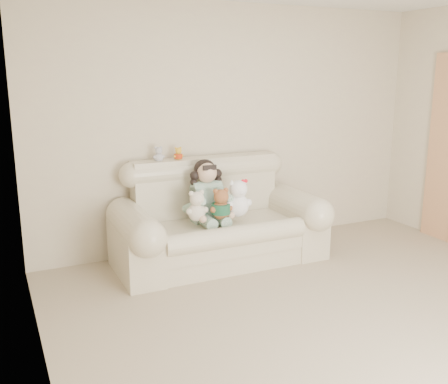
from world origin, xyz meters
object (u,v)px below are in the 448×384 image
seated_child (207,190)px  cream_teddy (197,203)px  brown_teddy (221,201)px  sofa (220,213)px  white_cat (238,194)px

seated_child → cream_teddy: size_ratio=1.82×
brown_teddy → sofa: bearing=71.0°
sofa → cream_teddy: (-0.30, -0.12, 0.16)m
sofa → brown_teddy: 0.24m
sofa → cream_teddy: size_ratio=5.99×
sofa → white_cat: (0.13, -0.14, 0.21)m
brown_teddy → cream_teddy: size_ratio=1.03×
white_cat → seated_child: bearing=159.0°
sofa → white_cat: bearing=-46.1°
white_cat → cream_teddy: bearing=-161.6°
seated_child → cream_teddy: seated_child is taller
seated_child → cream_teddy: 0.28m
brown_teddy → white_cat: bearing=9.4°
white_cat → cream_teddy: 0.43m
seated_child → brown_teddy: bearing=-79.1°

